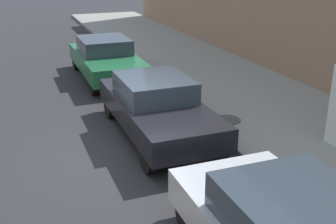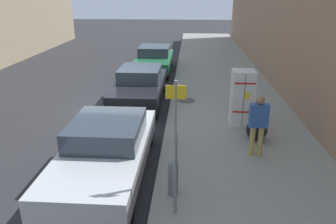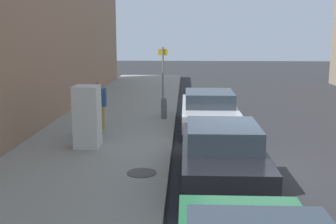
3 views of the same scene
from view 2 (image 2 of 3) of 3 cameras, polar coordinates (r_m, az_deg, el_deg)
ground_plane at (r=12.82m, az=-8.92°, el=0.74°), size 80.00×80.00×0.00m
sidewalk_slab at (r=12.58m, az=10.59°, el=0.62°), size 4.51×44.00×0.15m
discarded_refrigerator at (r=10.74m, az=12.77°, el=2.44°), size 0.70×0.72×1.78m
manhole_cover at (r=13.02m, az=3.23°, el=2.03°), size 0.70×0.70×0.02m
street_sign_post at (r=5.96m, az=1.32°, el=-5.63°), size 0.36×0.07×2.70m
fire_hydrant at (r=7.04m, az=0.88°, el=-11.20°), size 0.22×0.22×0.84m
trash_bag at (r=9.88m, az=15.18°, el=-3.01°), size 0.62×0.62×0.62m
pedestrian_walking_far at (r=8.73m, az=15.43°, el=-1.65°), size 0.47×0.22×1.64m
parked_sedan_green at (r=18.23m, az=-2.41°, el=9.24°), size 1.85×4.50×1.39m
parked_sedan_dark at (r=13.08m, az=-4.90°, el=4.72°), size 1.79×4.45×1.41m
parked_sedan_silver at (r=8.05m, az=-10.69°, el=-6.26°), size 1.89×4.66×1.37m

